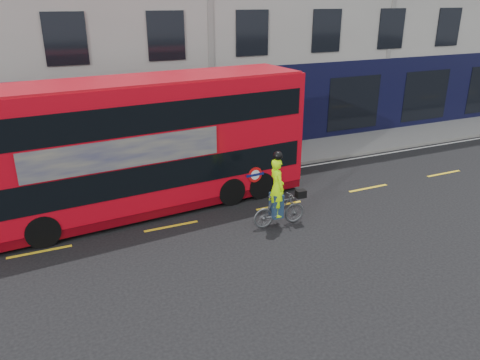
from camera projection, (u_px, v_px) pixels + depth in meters
ground at (301, 222)px, 15.53m from camera, size 120.00×120.00×0.00m
pavement at (225, 163)px, 21.03m from camera, size 60.00×3.00×0.12m
kerb at (239, 173)px, 19.75m from camera, size 60.00×0.12×0.13m
road_edge_line at (242, 177)px, 19.52m from camera, size 58.00×0.10×0.01m
lane_dashes at (279, 205)px, 16.80m from camera, size 58.00×0.12×0.01m
bus at (146, 144)px, 15.83m from camera, size 11.47×3.47×4.56m
cyclist at (279, 201)px, 15.02m from camera, size 1.84×0.72×2.56m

